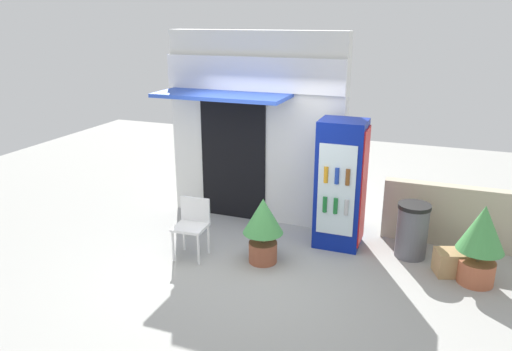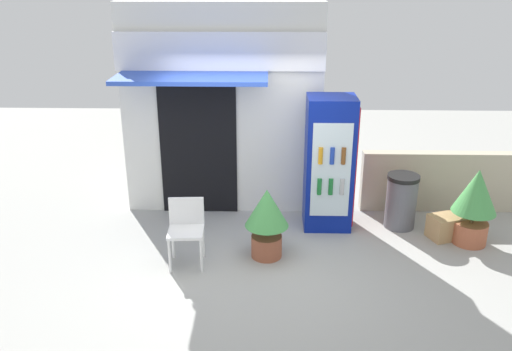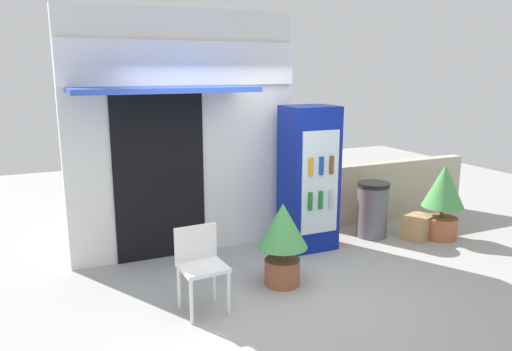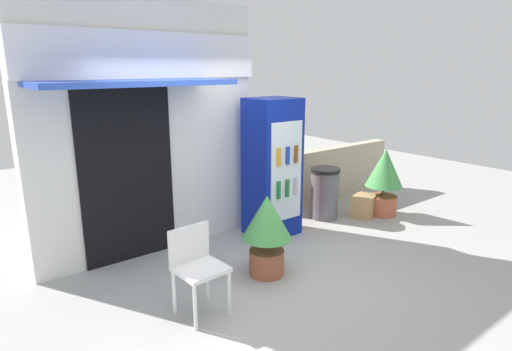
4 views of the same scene
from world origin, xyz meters
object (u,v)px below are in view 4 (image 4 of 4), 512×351
object	(u,v)px
drink_cooler	(273,168)
cardboard_box	(364,206)
potted_plant_near_shop	(267,228)
potted_plant_curbside	(384,177)
plastic_chair	(196,262)
trash_bin	(324,193)

from	to	relation	value
drink_cooler	cardboard_box	distance (m)	1.88
drink_cooler	potted_plant_near_shop	size ratio (longest dim) A/B	2.03
potted_plant_near_shop	potted_plant_curbside	bearing A→B (deg)	8.81
plastic_chair	cardboard_box	bearing A→B (deg)	11.80
plastic_chair	potted_plant_near_shop	bearing A→B (deg)	9.23
drink_cooler	potted_plant_near_shop	world-z (taller)	drink_cooler
trash_bin	drink_cooler	bearing A→B (deg)	179.14
potted_plant_curbside	cardboard_box	bearing A→B (deg)	155.49
plastic_chair	cardboard_box	world-z (taller)	plastic_chair
trash_bin	cardboard_box	xyz separation A→B (m)	(0.57, -0.35, -0.24)
drink_cooler	trash_bin	bearing A→B (deg)	-0.86
potted_plant_near_shop	cardboard_box	bearing A→B (deg)	12.83
drink_cooler	plastic_chair	bearing A→B (deg)	-149.96
plastic_chair	trash_bin	xyz separation A→B (m)	(3.02, 1.10, -0.11)
potted_plant_curbside	trash_bin	world-z (taller)	potted_plant_curbside
drink_cooler	trash_bin	size ratio (longest dim) A/B	2.40
potted_plant_near_shop	cardboard_box	world-z (taller)	potted_plant_near_shop
potted_plant_near_shop	trash_bin	world-z (taller)	potted_plant_near_shop
plastic_chair	potted_plant_near_shop	world-z (taller)	potted_plant_near_shop
cardboard_box	drink_cooler	bearing A→B (deg)	167.37
drink_cooler	plastic_chair	xyz separation A→B (m)	(-1.94, -1.12, -0.46)
potted_plant_near_shop	cardboard_box	xyz separation A→B (m)	(2.55, 0.58, -0.41)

